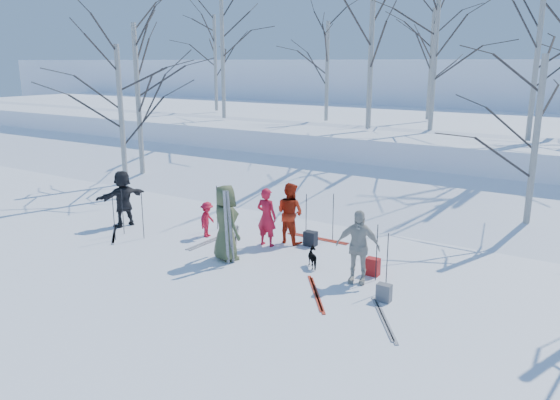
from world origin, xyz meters
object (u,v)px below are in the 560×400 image
Objects in this scene: skier_redor_behind at (290,213)px; backpack_red at (373,267)px; skier_red_north at (267,217)px; backpack_dark at (310,239)px; skier_olive_center at (226,223)px; dog at (314,258)px; skier_red_seated at (207,219)px; skier_grey_west at (123,198)px; skier_cream_east at (358,247)px; backpack_grey at (384,293)px.

skier_redor_behind is 3.14m from backpack_red.
skier_red_north is 1.34m from backpack_dark.
skier_olive_center is 1.49m from skier_red_north.
dog is (1.89, -0.73, -0.56)m from skier_red_north.
backpack_dark is at bearing -85.02° from skier_red_seated.
skier_olive_center is at bearing 77.64° from skier_red_north.
skier_cream_east is at bearing 101.93° from skier_grey_west.
skier_cream_east is at bearing 119.28° from dog.
skier_red_north is 2.10m from dog.
skier_redor_behind is 2.97× the size of dog.
skier_red_seated is 2.70× the size of backpack_grey.
skier_redor_behind is 3.18m from skier_cream_east.
skier_red_seated is 3.03m from backpack_dark.
skier_redor_behind is 2.07m from dog.
skier_grey_west reaches higher than skier_cream_east.
backpack_red is (1.41, 0.30, -0.03)m from dog.
skier_redor_behind is 4.04× the size of backpack_red.
dog is 1.43× the size of backpack_dark.
skier_grey_west reaches higher than backpack_grey.
skier_redor_behind is at bearing -84.57° from skier_olive_center.
skier_red_seated is 5.17m from backpack_red.
dog is at bearing 156.19° from skier_red_north.
dog is 1.44m from backpack_red.
skier_grey_west is (-5.10, -1.38, 0.01)m from skier_redor_behind.
skier_cream_east is 4.48× the size of backpack_grey.
skier_cream_east is at bearing 158.16° from skier_redor_behind.
backpack_red is (2.90, -1.00, -0.64)m from skier_redor_behind.
backpack_red is (8.00, 0.38, -0.65)m from skier_grey_west.
skier_grey_west is at bearing 7.26° from skier_red_north.
skier_cream_east is 4.05× the size of backpack_red.
skier_cream_east reaches higher than backpack_grey.
skier_red_north is at bearing -93.91° from skier_red_seated.
backpack_red is 1.11× the size of backpack_grey.
skier_olive_center reaches higher than skier_grey_west.
skier_olive_center is 4.40m from backpack_grey.
skier_grey_west is at bearing 15.01° from skier_olive_center.
skier_red_north is 0.69m from skier_redor_behind.
skier_cream_east is 1.30m from backpack_grey.
backpack_red is (0.14, 0.58, -0.64)m from skier_cream_east.
skier_redor_behind reaches higher than backpack_grey.
skier_grey_west is at bearing -177.29° from backpack_red.
dog is at bearing 153.68° from skier_cream_east.
dog is 1.36× the size of backpack_red.
skier_red_seated is at bearing 157.82° from skier_cream_east.
skier_olive_center is 2.12m from skier_redor_behind.
skier_olive_center reaches higher than skier_cream_east.
skier_red_seated reaches higher than backpack_red.
skier_red_north reaches higher than skier_red_seated.
skier_grey_west is at bearing 23.05° from skier_redor_behind.
backpack_dark is at bearing -166.58° from skier_redor_behind.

